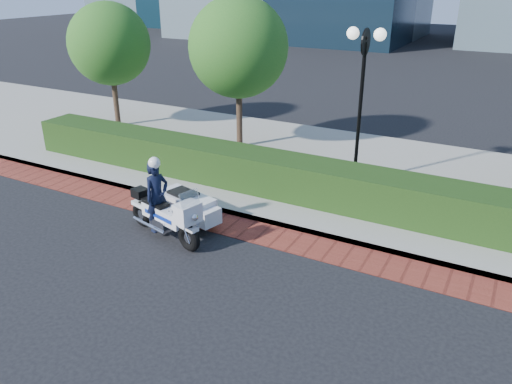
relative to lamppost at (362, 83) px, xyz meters
The scene contains 8 objects.
ground 6.07m from the lamppost, 100.89° to the right, with size 120.00×120.00×0.00m, color black.
brick_strip 4.84m from the lamppost, 105.12° to the right, with size 60.00×1.00×0.01m, color maroon.
sidewalk 3.16m from the lamppost, 141.34° to the left, with size 60.00×8.00×0.15m, color gray.
hedge_main 2.98m from the lamppost, 122.01° to the right, with size 18.00×1.20×1.00m, color black.
lamppost is the anchor object (origin of this frame).
tree_a 10.09m from the lamppost, behind, with size 3.00×3.00×4.58m.
tree_b 4.71m from the lamppost, 163.89° to the left, with size 3.20×3.20×4.89m.
police_motorcycle 5.87m from the lamppost, 122.31° to the right, with size 2.34×1.96×1.92m.
Camera 1 is at (4.78, -7.62, 5.56)m, focal length 35.00 mm.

